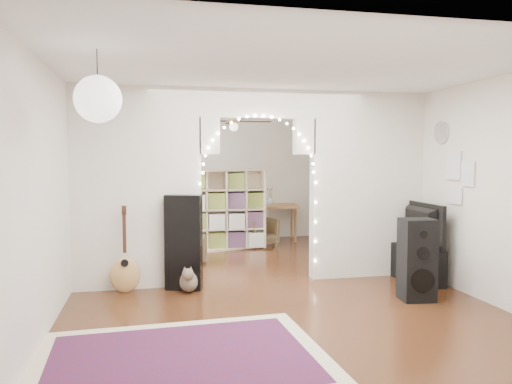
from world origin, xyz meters
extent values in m
plane|color=black|center=(0.00, 0.00, 0.00)|extent=(7.50, 7.50, 0.00)
cube|color=white|center=(0.00, 0.00, 2.70)|extent=(5.00, 7.50, 0.02)
cube|color=silver|center=(0.00, 3.75, 1.35)|extent=(5.00, 0.02, 2.70)
cube|color=silver|center=(0.00, -3.75, 1.35)|extent=(5.00, 0.02, 2.70)
cube|color=silver|center=(-2.50, 0.00, 1.35)|extent=(0.02, 7.50, 2.70)
cube|color=silver|center=(2.50, 0.00, 1.35)|extent=(0.02, 7.50, 2.70)
cube|color=silver|center=(-1.65, 0.00, 1.35)|extent=(1.70, 0.20, 2.70)
cube|color=silver|center=(1.65, 0.00, 1.35)|extent=(1.70, 0.20, 2.70)
cube|color=silver|center=(0.00, 0.00, 2.50)|extent=(1.60, 0.20, 0.40)
cube|color=white|center=(-2.47, 1.80, 1.50)|extent=(0.04, 1.20, 1.40)
cylinder|color=white|center=(2.48, -0.60, 2.10)|extent=(0.03, 0.31, 0.31)
sphere|color=white|center=(-1.90, -2.40, 2.25)|extent=(0.40, 0.40, 0.40)
cube|color=maroon|center=(-1.24, -2.55, 0.01)|extent=(2.63, 2.02, 0.02)
cube|color=black|center=(-1.06, -0.25, 0.63)|extent=(0.51, 0.31, 1.26)
ellipsoid|color=tan|center=(-1.81, -0.25, 0.40)|extent=(0.39, 0.14, 0.46)
cube|color=black|center=(-1.81, -0.25, 0.79)|extent=(0.04, 0.03, 0.53)
cube|color=black|center=(-1.81, -0.25, 1.08)|extent=(0.06, 0.03, 0.12)
ellipsoid|color=brown|center=(-1.00, -0.37, 0.13)|extent=(0.29, 0.40, 0.26)
sphere|color=brown|center=(-1.02, -0.52, 0.26)|extent=(0.17, 0.17, 0.15)
cone|color=brown|center=(-1.06, -0.52, 0.34)|extent=(0.05, 0.05, 0.06)
cone|color=brown|center=(-0.98, -0.52, 0.34)|extent=(0.05, 0.05, 0.06)
cylinder|color=brown|center=(-0.97, -0.17, 0.04)|extent=(0.07, 0.25, 0.08)
cube|color=black|center=(1.72, -1.34, 0.50)|extent=(0.43, 0.38, 1.01)
cylinder|color=black|center=(1.70, -1.51, 0.28)|extent=(0.29, 0.05, 0.29)
cylinder|color=black|center=(1.70, -1.51, 0.62)|extent=(0.16, 0.04, 0.16)
cylinder|color=black|center=(1.70, -1.51, 0.84)|extent=(0.09, 0.03, 0.09)
cube|color=black|center=(2.20, -0.46, 0.25)|extent=(0.42, 1.01, 0.50)
imported|color=black|center=(2.20, -0.46, 0.81)|extent=(0.16, 1.08, 0.62)
cube|color=#C7AD90|center=(-0.07, 2.54, 0.77)|extent=(1.54, 0.83, 1.54)
cube|color=brown|center=(0.99, 3.39, 0.73)|extent=(1.31, 0.98, 0.05)
cylinder|color=brown|center=(0.42, 3.16, 0.35)|extent=(0.05, 0.05, 0.70)
cylinder|color=brown|center=(1.45, 2.99, 0.35)|extent=(0.05, 0.05, 0.70)
cylinder|color=brown|center=(0.52, 3.79, 0.35)|extent=(0.05, 0.05, 0.70)
cylinder|color=brown|center=(1.55, 3.63, 0.35)|extent=(0.05, 0.05, 0.70)
imported|color=white|center=(0.99, 3.39, 0.85)|extent=(0.21, 0.21, 0.19)
imported|color=brown|center=(-0.82, 1.45, 0.23)|extent=(0.57, 0.58, 0.45)
imported|color=brown|center=(0.62, 2.76, 0.28)|extent=(0.77, 0.78, 0.56)
camera|label=1|loc=(-1.48, -6.84, 1.76)|focal=35.00mm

